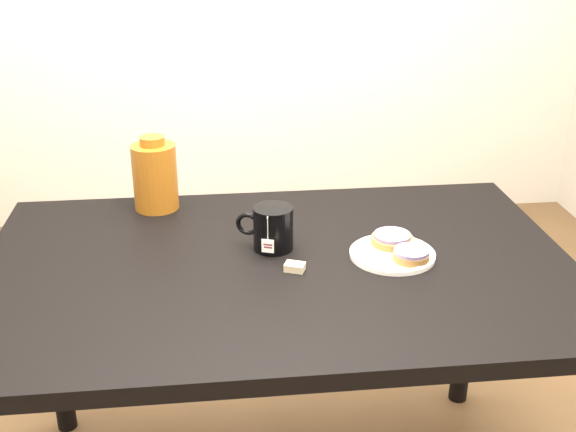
{
  "coord_description": "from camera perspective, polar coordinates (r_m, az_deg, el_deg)",
  "views": [
    {
      "loc": [
        -0.15,
        -1.51,
        1.53
      ],
      "look_at": [
        0.04,
        0.13,
        0.81
      ],
      "focal_mm": 45.0,
      "sensor_mm": 36.0,
      "label": 1
    }
  ],
  "objects": [
    {
      "name": "plate",
      "position": [
        1.75,
        8.25,
        -2.94
      ],
      "size": [
        0.2,
        0.2,
        0.02
      ],
      "color": "white",
      "rests_on": "table"
    },
    {
      "name": "teabag_pouch",
      "position": [
        1.67,
        0.54,
        -4.05
      ],
      "size": [
        0.05,
        0.05,
        0.02
      ],
      "primitive_type": "cube",
      "rotation": [
        0.0,
        0.0,
        -0.39
      ],
      "color": "#C6B793",
      "rests_on": "table"
    },
    {
      "name": "bagel_back",
      "position": [
        1.78,
        8.23,
        -1.81
      ],
      "size": [
        0.11,
        0.11,
        0.03
      ],
      "color": "brown",
      "rests_on": "plate"
    },
    {
      "name": "mug",
      "position": [
        1.75,
        -1.26,
        -0.94
      ],
      "size": [
        0.15,
        0.12,
        0.11
      ],
      "rotation": [
        0.0,
        0.0,
        -0.34
      ],
      "color": "black",
      "rests_on": "table"
    },
    {
      "name": "table",
      "position": [
        1.75,
        -0.72,
        -6.08
      ],
      "size": [
        1.4,
        0.9,
        0.75
      ],
      "color": "black",
      "rests_on": "ground_plane"
    },
    {
      "name": "bagel_front",
      "position": [
        1.71,
        9.71,
        -3.05
      ],
      "size": [
        0.12,
        0.12,
        0.03
      ],
      "color": "brown",
      "rests_on": "plate"
    },
    {
      "name": "bagel_package",
      "position": [
        2.01,
        -10.47,
        3.15
      ],
      "size": [
        0.16,
        0.16,
        0.21
      ],
      "rotation": [
        0.0,
        0.0,
        -0.43
      ],
      "color": "#68350D",
      "rests_on": "table"
    }
  ]
}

